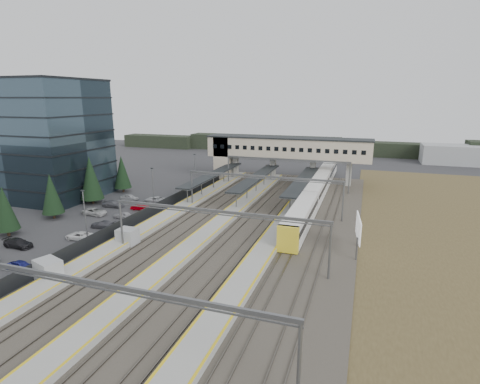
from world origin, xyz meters
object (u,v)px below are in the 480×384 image
(relay_cabin_far, at_px, (128,237))
(footbridge, at_px, (276,150))
(relay_cabin_near, at_px, (48,270))
(billboard, at_px, (358,229))
(train, at_px, (317,189))
(office_building, at_px, (39,139))

(relay_cabin_far, height_order, footbridge, footbridge)
(relay_cabin_near, relative_size, billboard, 0.58)
(relay_cabin_far, distance_m, footbridge, 49.83)
(relay_cabin_near, height_order, train, train)
(train, xyz_separation_m, billboard, (8.84, -26.83, 1.40))
(relay_cabin_far, bearing_deg, relay_cabin_near, -100.76)
(relay_cabin_far, bearing_deg, train, 56.84)
(train, height_order, billboard, billboard)
(office_building, bearing_deg, footbridge, 34.47)
(office_building, xyz_separation_m, footbridge, (43.70, 30.00, -4.26))
(office_building, relative_size, footbridge, 0.60)
(office_building, xyz_separation_m, relay_cabin_near, (31.35, -30.37, -10.95))
(relay_cabin_far, distance_m, train, 40.89)
(office_building, distance_m, relay_cabin_near, 45.00)
(footbridge, xyz_separation_m, train, (12.30, -14.12, -5.83))
(train, bearing_deg, billboard, -71.76)
(relay_cabin_near, relative_size, train, 0.06)
(office_building, xyz_separation_m, train, (56.00, 15.88, -10.09))
(train, bearing_deg, relay_cabin_far, -123.16)
(office_building, bearing_deg, relay_cabin_near, -44.09)
(footbridge, distance_m, train, 19.61)
(office_building, height_order, train, office_building)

